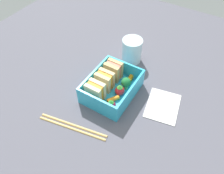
{
  "coord_description": "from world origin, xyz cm",
  "views": [
    {
      "loc": [
        -35.83,
        -21.75,
        50.8
      ],
      "look_at": [
        0.0,
        0.0,
        2.7
      ],
      "focal_mm": 35.0,
      "sensor_mm": 36.0,
      "label": 1
    }
  ],
  "objects_px": {
    "carrot_stick_far_left": "(113,99)",
    "drinking_glass": "(132,50)",
    "strawberry_left": "(120,90)",
    "folded_napkin": "(163,106)",
    "strawberry_far_left": "(111,105)",
    "carrot_stick_left": "(130,80)",
    "sandwich_center": "(113,70)",
    "sandwich_left": "(95,92)",
    "broccoli_floret": "(126,83)",
    "chopstick_pair": "(73,126)",
    "sandwich_center_left": "(105,81)"
  },
  "relations": [
    {
      "from": "drinking_glass",
      "to": "folded_napkin",
      "type": "height_order",
      "value": "drinking_glass"
    },
    {
      "from": "broccoli_floret",
      "to": "chopstick_pair",
      "type": "relative_size",
      "value": 0.21
    },
    {
      "from": "carrot_stick_left",
      "to": "chopstick_pair",
      "type": "relative_size",
      "value": 0.27
    },
    {
      "from": "strawberry_left",
      "to": "drinking_glass",
      "type": "height_order",
      "value": "drinking_glass"
    },
    {
      "from": "sandwich_center",
      "to": "carrot_stick_left",
      "type": "relative_size",
      "value": 1.11
    },
    {
      "from": "carrot_stick_left",
      "to": "strawberry_far_left",
      "type": "bearing_deg",
      "value": -177.61
    },
    {
      "from": "strawberry_far_left",
      "to": "strawberry_left",
      "type": "distance_m",
      "value": 0.06
    },
    {
      "from": "strawberry_left",
      "to": "sandwich_center_left",
      "type": "bearing_deg",
      "value": 93.37
    },
    {
      "from": "strawberry_far_left",
      "to": "drinking_glass",
      "type": "distance_m",
      "value": 0.23
    },
    {
      "from": "chopstick_pair",
      "to": "strawberry_left",
      "type": "bearing_deg",
      "value": -18.98
    },
    {
      "from": "sandwich_left",
      "to": "folded_napkin",
      "type": "bearing_deg",
      "value": -64.68
    },
    {
      "from": "carrot_stick_far_left",
      "to": "carrot_stick_left",
      "type": "distance_m",
      "value": 0.09
    },
    {
      "from": "sandwich_center",
      "to": "carrot_stick_left",
      "type": "xyz_separation_m",
      "value": [
        0.01,
        -0.05,
        -0.02
      ]
    },
    {
      "from": "sandwich_center",
      "to": "folded_napkin",
      "type": "distance_m",
      "value": 0.18
    },
    {
      "from": "sandwich_center_left",
      "to": "carrot_stick_left",
      "type": "xyz_separation_m",
      "value": [
        0.06,
        -0.05,
        -0.02
      ]
    },
    {
      "from": "sandwich_left",
      "to": "drinking_glass",
      "type": "height_order",
      "value": "drinking_glass"
    },
    {
      "from": "carrot_stick_far_left",
      "to": "chopstick_pair",
      "type": "relative_size",
      "value": 0.19
    },
    {
      "from": "sandwich_center_left",
      "to": "strawberry_left",
      "type": "xyz_separation_m",
      "value": [
        0.0,
        -0.05,
        -0.01
      ]
    },
    {
      "from": "sandwich_center",
      "to": "strawberry_left",
      "type": "height_order",
      "value": "sandwich_center"
    },
    {
      "from": "sandwich_left",
      "to": "sandwich_center",
      "type": "relative_size",
      "value": 1.0
    },
    {
      "from": "strawberry_far_left",
      "to": "drinking_glass",
      "type": "height_order",
      "value": "drinking_glass"
    },
    {
      "from": "broccoli_floret",
      "to": "drinking_glass",
      "type": "xyz_separation_m",
      "value": [
        0.13,
        0.05,
        0.0
      ]
    },
    {
      "from": "carrot_stick_far_left",
      "to": "broccoli_floret",
      "type": "relative_size",
      "value": 0.89
    },
    {
      "from": "carrot_stick_far_left",
      "to": "drinking_glass",
      "type": "height_order",
      "value": "drinking_glass"
    },
    {
      "from": "broccoli_floret",
      "to": "strawberry_far_left",
      "type": "bearing_deg",
      "value": -179.46
    },
    {
      "from": "strawberry_left",
      "to": "folded_napkin",
      "type": "distance_m",
      "value": 0.13
    },
    {
      "from": "strawberry_far_left",
      "to": "folded_napkin",
      "type": "relative_size",
      "value": 0.28
    },
    {
      "from": "carrot_stick_left",
      "to": "sandwich_center_left",
      "type": "bearing_deg",
      "value": 139.15
    },
    {
      "from": "sandwich_center_left",
      "to": "folded_napkin",
      "type": "distance_m",
      "value": 0.18
    },
    {
      "from": "carrot_stick_far_left",
      "to": "broccoli_floret",
      "type": "bearing_deg",
      "value": -7.87
    },
    {
      "from": "strawberry_far_left",
      "to": "carrot_stick_left",
      "type": "bearing_deg",
      "value": 2.39
    },
    {
      "from": "sandwich_left",
      "to": "sandwich_center",
      "type": "bearing_deg",
      "value": 0.0
    },
    {
      "from": "chopstick_pair",
      "to": "folded_napkin",
      "type": "distance_m",
      "value": 0.26
    },
    {
      "from": "strawberry_left",
      "to": "strawberry_far_left",
      "type": "bearing_deg",
      "value": -174.73
    },
    {
      "from": "chopstick_pair",
      "to": "folded_napkin",
      "type": "bearing_deg",
      "value": -43.31
    },
    {
      "from": "sandwich_center",
      "to": "drinking_glass",
      "type": "distance_m",
      "value": 0.11
    },
    {
      "from": "chopstick_pair",
      "to": "carrot_stick_left",
      "type": "bearing_deg",
      "value": -14.37
    },
    {
      "from": "chopstick_pair",
      "to": "sandwich_center_left",
      "type": "bearing_deg",
      "value": -1.22
    },
    {
      "from": "broccoli_floret",
      "to": "chopstick_pair",
      "type": "bearing_deg",
      "value": 162.1
    },
    {
      "from": "sandwich_center",
      "to": "strawberry_left",
      "type": "distance_m",
      "value": 0.07
    },
    {
      "from": "sandwich_center_left",
      "to": "broccoli_floret",
      "type": "bearing_deg",
      "value": -63.38
    },
    {
      "from": "strawberry_far_left",
      "to": "carrot_stick_left",
      "type": "distance_m",
      "value": 0.12
    },
    {
      "from": "strawberry_left",
      "to": "broccoli_floret",
      "type": "distance_m",
      "value": 0.03
    },
    {
      "from": "carrot_stick_far_left",
      "to": "folded_napkin",
      "type": "bearing_deg",
      "value": -62.91
    },
    {
      "from": "sandwich_left",
      "to": "chopstick_pair",
      "type": "distance_m",
      "value": 0.11
    },
    {
      "from": "strawberry_left",
      "to": "carrot_stick_far_left",
      "type": "bearing_deg",
      "value": 174.28
    },
    {
      "from": "sandwich_left",
      "to": "broccoli_floret",
      "type": "xyz_separation_m",
      "value": [
        0.08,
        -0.06,
        -0.0
      ]
    },
    {
      "from": "broccoli_floret",
      "to": "carrot_stick_far_left",
      "type": "bearing_deg",
      "value": 172.13
    },
    {
      "from": "strawberry_left",
      "to": "folded_napkin",
      "type": "relative_size",
      "value": 0.31
    },
    {
      "from": "sandwich_center",
      "to": "sandwich_left",
      "type": "bearing_deg",
      "value": 180.0
    }
  ]
}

